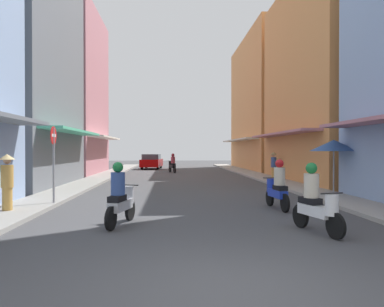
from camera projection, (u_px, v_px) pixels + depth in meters
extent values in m
plane|color=#424244|center=(184.00, 183.00, 20.72)|extent=(87.62, 87.62, 0.00)
cube|color=gray|center=(88.00, 183.00, 20.40)|extent=(1.67, 47.83, 0.12)
cube|color=#9E9991|center=(277.00, 182.00, 21.04)|extent=(1.67, 47.83, 0.12)
cube|color=slate|center=(3.00, 56.00, 18.51)|extent=(6.00, 8.63, 13.20)
cube|color=#4CB28C|center=(74.00, 132.00, 18.76)|extent=(1.10, 7.77, 0.12)
cube|color=#B7727F|center=(59.00, 93.00, 27.80)|extent=(6.00, 8.86, 12.25)
cube|color=silver|center=(106.00, 138.00, 28.05)|extent=(1.10, 7.97, 0.12)
cube|color=#D88C4C|center=(338.00, 82.00, 21.80)|extent=(6.00, 11.08, 11.75)
cube|color=#B7727F|center=(280.00, 134.00, 21.62)|extent=(1.10, 9.97, 0.12)
cube|color=#D88C4C|center=(275.00, 104.00, 35.07)|extent=(6.00, 13.76, 12.39)
cube|color=silver|center=(238.00, 140.00, 34.89)|extent=(1.10, 12.38, 0.12)
cylinder|color=black|center=(336.00, 226.00, 7.68)|extent=(0.22, 0.56, 0.56)
cylinder|color=black|center=(300.00, 216.00, 8.87)|extent=(0.22, 0.56, 0.56)
cube|color=silver|center=(315.00, 211.00, 8.32)|extent=(0.52, 1.04, 0.24)
cube|color=black|center=(310.00, 201.00, 8.51)|extent=(0.41, 0.61, 0.14)
cylinder|color=silver|center=(332.00, 205.00, 7.79)|extent=(0.28, 0.28, 0.45)
cylinder|color=black|center=(332.00, 193.00, 7.79)|extent=(0.54, 0.17, 0.03)
cylinder|color=beige|center=(311.00, 186.00, 8.46)|extent=(0.34, 0.34, 0.55)
sphere|color=#197233|center=(311.00, 168.00, 8.45)|extent=(0.26, 0.26, 0.26)
cylinder|color=black|center=(170.00, 169.00, 30.75)|extent=(0.24, 0.56, 0.56)
cylinder|color=black|center=(175.00, 170.00, 29.58)|extent=(0.24, 0.56, 0.56)
cube|color=black|center=(172.00, 167.00, 30.12)|extent=(0.56, 1.04, 0.24)
cube|color=black|center=(173.00, 164.00, 29.93)|extent=(0.43, 0.62, 0.14)
cylinder|color=black|center=(170.00, 164.00, 30.63)|extent=(0.28, 0.28, 0.45)
cylinder|color=black|center=(170.00, 161.00, 30.63)|extent=(0.53, 0.19, 0.03)
cylinder|color=#99333F|center=(173.00, 160.00, 29.97)|extent=(0.34, 0.34, 0.55)
sphere|color=maroon|center=(173.00, 155.00, 29.97)|extent=(0.26, 0.26, 0.26)
cylinder|color=black|center=(130.00, 210.00, 9.75)|extent=(0.22, 0.56, 0.56)
cylinder|color=black|center=(111.00, 219.00, 8.53)|extent=(0.22, 0.56, 0.56)
cube|color=#B2B2B7|center=(120.00, 205.00, 9.09)|extent=(0.52, 1.04, 0.24)
cube|color=black|center=(117.00, 198.00, 8.89)|extent=(0.41, 0.61, 0.14)
cylinder|color=#B2B2B7|center=(128.00, 195.00, 9.63)|extent=(0.28, 0.28, 0.45)
cylinder|color=black|center=(128.00, 185.00, 9.63)|extent=(0.54, 0.17, 0.03)
cylinder|color=#334C8C|center=(118.00, 184.00, 8.94)|extent=(0.34, 0.34, 0.55)
sphere|color=#197233|center=(118.00, 167.00, 8.93)|extent=(0.26, 0.26, 0.26)
cylinder|color=black|center=(270.00, 198.00, 12.24)|extent=(0.13, 0.57, 0.56)
cylinder|color=black|center=(285.00, 203.00, 11.00)|extent=(0.13, 0.57, 0.56)
cube|color=#1E38B7|center=(278.00, 193.00, 11.57)|extent=(0.37, 1.02, 0.24)
cube|color=black|center=(280.00, 188.00, 11.37)|extent=(0.33, 0.58, 0.14)
cylinder|color=#1E38B7|center=(271.00, 185.00, 12.11)|extent=(0.28, 0.28, 0.45)
cylinder|color=black|center=(271.00, 178.00, 12.11)|extent=(0.55, 0.08, 0.03)
cylinder|color=beige|center=(279.00, 176.00, 11.41)|extent=(0.34, 0.34, 0.55)
sphere|color=red|center=(280.00, 163.00, 11.41)|extent=(0.26, 0.26, 0.26)
cube|color=#8C0000|center=(152.00, 163.00, 36.06)|extent=(2.13, 4.24, 0.70)
cube|color=#333D47|center=(152.00, 157.00, 35.91)|extent=(1.79, 2.24, 0.60)
cylinder|color=black|center=(146.00, 165.00, 37.34)|extent=(0.24, 0.65, 0.64)
cylinder|color=black|center=(161.00, 165.00, 37.29)|extent=(0.24, 0.65, 0.64)
cylinder|color=black|center=(142.00, 166.00, 34.84)|extent=(0.24, 0.65, 0.64)
cylinder|color=black|center=(158.00, 166.00, 34.79)|extent=(0.24, 0.65, 0.64)
cylinder|color=#BF8C3F|center=(7.00, 201.00, 10.66)|extent=(0.28, 0.28, 0.78)
cylinder|color=#BF8C3F|center=(7.00, 176.00, 10.65)|extent=(0.34, 0.34, 0.66)
sphere|color=tan|center=(7.00, 160.00, 10.65)|extent=(0.22, 0.22, 0.22)
cone|color=#D1B77A|center=(7.00, 157.00, 10.65)|extent=(0.44, 0.44, 0.16)
cylinder|color=#BF8C3F|center=(274.00, 173.00, 23.25)|extent=(0.28, 0.28, 0.76)
cylinder|color=#334C8C|center=(274.00, 162.00, 23.24)|extent=(0.34, 0.34, 0.65)
sphere|color=tan|center=(274.00, 155.00, 23.24)|extent=(0.22, 0.22, 0.22)
cone|color=#D1B77A|center=(274.00, 153.00, 23.23)|extent=(0.44, 0.44, 0.16)
cylinder|color=#99999E|center=(334.00, 170.00, 14.74)|extent=(0.05, 0.05, 2.10)
cone|color=#335999|center=(334.00, 145.00, 14.73)|extent=(1.88, 1.88, 0.45)
cylinder|color=gray|center=(54.00, 167.00, 12.20)|extent=(0.07, 0.07, 2.60)
cylinder|color=red|center=(53.00, 135.00, 12.19)|extent=(0.02, 0.60, 0.60)
cube|color=white|center=(53.00, 135.00, 12.19)|extent=(0.03, 0.40, 0.10)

